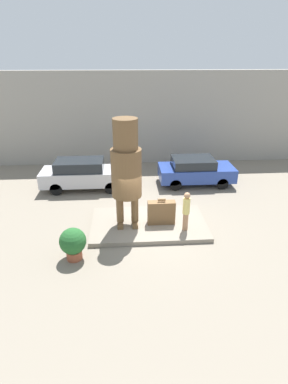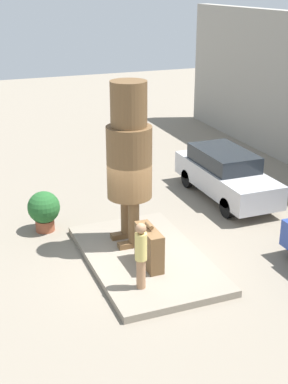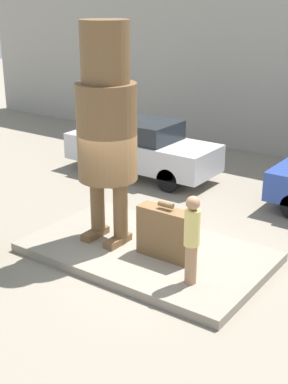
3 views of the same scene
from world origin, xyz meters
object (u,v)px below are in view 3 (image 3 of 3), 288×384
object	(u,v)px
tourist	(192,236)
parked_car_silver	(140,146)
statue_figure	(107,118)
giant_suitcase	(166,233)

from	to	relation	value
tourist	parked_car_silver	world-z (taller)	tourist
statue_figure	giant_suitcase	xyz separation A→B (m)	(1.43, -0.00, -2.11)
giant_suitcase	parked_car_silver	xyz separation A→B (m)	(-3.76, 4.34, 0.17)
statue_figure	giant_suitcase	distance (m)	2.55
giant_suitcase	parked_car_silver	distance (m)	5.74
giant_suitcase	parked_car_silver	size ratio (longest dim) A/B	0.25
statue_figure	tourist	bearing A→B (deg)	-13.94
statue_figure	tourist	size ratio (longest dim) A/B	2.67
tourist	statue_figure	bearing A→B (deg)	166.06
giant_suitcase	tourist	world-z (taller)	tourist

